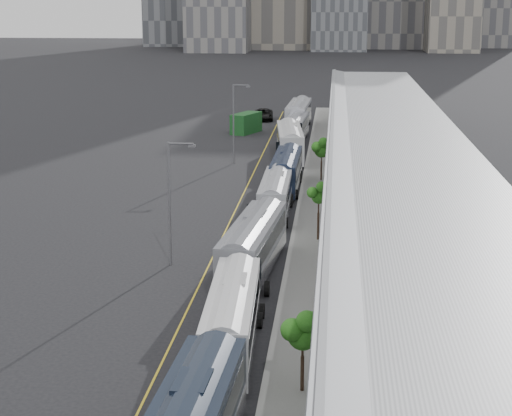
# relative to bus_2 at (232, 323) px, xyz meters

# --- Properties ---
(sidewalk) EXTENTS (10.00, 170.00, 0.12)m
(sidewalk) POSITION_rel_bus_2_xyz_m (7.00, 21.37, -1.47)
(sidewalk) COLOR gray
(sidewalk) RESTS_ON ground
(lane_line) EXTENTS (0.12, 160.00, 0.02)m
(lane_line) POSITION_rel_bus_2_xyz_m (-3.50, 21.37, -1.52)
(lane_line) COLOR gold
(lane_line) RESTS_ON ground
(depot) EXTENTS (12.45, 160.40, 7.20)m
(depot) POSITION_rel_bus_2_xyz_m (10.99, 21.37, 1.98)
(depot) COLOR gray
(depot) RESTS_ON ground
(bus_2) EXTENTS (3.04, 12.50, 3.63)m
(bus_2) POSITION_rel_bus_2_xyz_m (0.00, 0.00, 0.00)
(bus_2) COLOR silver
(bus_2) RESTS_ON ground
(bus_3) EXTENTS (3.86, 13.63, 3.93)m
(bus_3) POSITION_rel_bus_2_xyz_m (-0.13, 13.50, 0.13)
(bus_3) COLOR slate
(bus_3) RESTS_ON ground
(bus_4) EXTENTS (2.73, 12.17, 3.55)m
(bus_4) POSITION_rel_bus_2_xyz_m (0.27, 29.98, -0.03)
(bus_4) COLOR #A4A6AE
(bus_4) RESTS_ON ground
(bus_5) EXTENTS (2.82, 12.64, 3.69)m
(bus_5) POSITION_rel_bus_2_xyz_m (0.59, 40.86, 0.03)
(bus_5) COLOR #171F33
(bus_5) RESTS_ON ground
(bus_6) EXTENTS (4.04, 13.99, 4.03)m
(bus_6) POSITION_rel_bus_2_xyz_m (0.02, 57.35, 0.17)
(bus_6) COLOR silver
(bus_6) RESTS_ON ground
(bus_7) EXTENTS (3.05, 12.23, 3.54)m
(bus_7) POSITION_rel_bus_2_xyz_m (0.15, 70.83, -0.04)
(bus_7) COLOR gray
(bus_7) RESTS_ON ground
(bus_8) EXTENTS (3.37, 14.09, 4.09)m
(bus_8) POSITION_rel_bus_2_xyz_m (-0.04, 82.49, 0.20)
(bus_8) COLOR #B6B8C1
(bus_8) RESTS_ON ground
(tree_1) EXTENTS (1.51, 1.51, 4.00)m
(tree_1) POSITION_rel_bus_2_xyz_m (4.05, -5.03, 1.67)
(tree_1) COLOR black
(tree_1) RESTS_ON ground
(tree_2) EXTENTS (1.18, 1.18, 4.40)m
(tree_2) POSITION_rel_bus_2_xyz_m (4.21, 22.03, 2.14)
(tree_2) COLOR black
(tree_2) RESTS_ON ground
(tree_3) EXTENTS (1.56, 1.56, 4.29)m
(tree_3) POSITION_rel_bus_2_xyz_m (4.02, 45.08, 1.93)
(tree_3) COLOR black
(tree_3) RESTS_ON ground
(street_lamp_near) EXTENTS (2.04, 0.22, 9.00)m
(street_lamp_near) POSITION_rel_bus_2_xyz_m (-6.08, 14.79, 3.66)
(street_lamp_near) COLOR #59595E
(street_lamp_near) RESTS_ON ground
(street_lamp_far) EXTENTS (2.04, 0.22, 9.22)m
(street_lamp_far) POSITION_rel_bus_2_xyz_m (-6.15, 53.92, 3.77)
(street_lamp_far) COLOR #59595E
(street_lamp_far) RESTS_ON ground
(shipping_container) EXTENTS (4.23, 6.08, 2.84)m
(shipping_container) POSITION_rel_bus_2_xyz_m (-7.30, 77.11, -0.11)
(shipping_container) COLOR #14431A
(shipping_container) RESTS_ON ground
(suv) EXTENTS (3.41, 6.58, 1.77)m
(suv) POSITION_rel_bus_2_xyz_m (-5.94, 90.67, -0.64)
(suv) COLOR black
(suv) RESTS_ON ground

